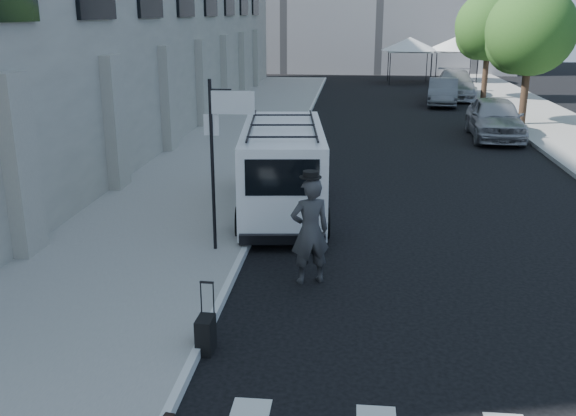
% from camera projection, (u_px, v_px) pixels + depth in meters
% --- Properties ---
extents(ground, '(120.00, 120.00, 0.00)m').
position_uv_depth(ground, '(334.00, 334.00, 10.17)').
color(ground, black).
rests_on(ground, ground).
extents(sidewalk_left, '(4.50, 48.00, 0.15)m').
position_uv_depth(sidewalk_left, '(242.00, 137.00, 25.78)').
color(sidewalk_left, gray).
rests_on(sidewalk_left, ground).
extents(sidewalk_right, '(4.00, 56.00, 0.15)m').
position_uv_depth(sidewalk_right, '(554.00, 126.00, 28.29)').
color(sidewalk_right, gray).
rests_on(sidewalk_right, ground).
extents(sign_pole, '(1.03, 0.07, 3.50)m').
position_uv_depth(sign_pole, '(223.00, 130.00, 12.67)').
color(sign_pole, black).
rests_on(sign_pole, sidewalk_left).
extents(tree_near, '(3.80, 3.83, 6.03)m').
position_uv_depth(tree_near, '(527.00, 34.00, 27.44)').
color(tree_near, black).
rests_on(tree_near, ground).
extents(tree_far, '(3.80, 3.83, 6.03)m').
position_uv_depth(tree_far, '(487.00, 29.00, 36.00)').
color(tree_far, black).
rests_on(tree_far, ground).
extents(tent_left, '(4.00, 4.00, 3.20)m').
position_uv_depth(tent_left, '(410.00, 44.00, 45.12)').
color(tent_left, black).
rests_on(tent_left, ground).
extents(tent_right, '(4.00, 4.00, 3.20)m').
position_uv_depth(tent_right, '(455.00, 44.00, 45.29)').
color(tent_right, black).
rests_on(tent_right, ground).
extents(businessman, '(0.87, 0.73, 2.04)m').
position_uv_depth(businessman, '(310.00, 231.00, 11.82)').
color(businessman, '#363638').
rests_on(businessman, ground).
extents(suitcase, '(0.25, 0.39, 1.07)m').
position_uv_depth(suitcase, '(206.00, 334.00, 9.56)').
color(suitcase, black).
rests_on(suitcase, ground).
extents(cargo_van, '(2.54, 6.02, 2.22)m').
position_uv_depth(cargo_van, '(283.00, 169.00, 15.98)').
color(cargo_van, white).
rests_on(cargo_van, ground).
extents(parked_car_a, '(2.17, 4.93, 1.65)m').
position_uv_depth(parked_car_a, '(495.00, 118.00, 25.63)').
color(parked_car_a, '#94959B').
rests_on(parked_car_a, ground).
extents(parked_car_b, '(2.07, 4.50, 1.43)m').
position_uv_depth(parked_car_b, '(443.00, 92.00, 34.92)').
color(parked_car_b, slate).
rests_on(parked_car_b, ground).
extents(parked_car_c, '(2.80, 5.78, 1.62)m').
position_uv_depth(parked_car_c, '(455.00, 85.00, 37.60)').
color(parked_car_c, '#9D9FA5').
rests_on(parked_car_c, ground).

